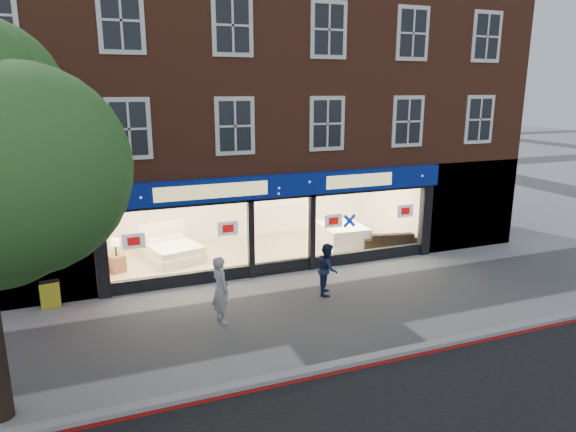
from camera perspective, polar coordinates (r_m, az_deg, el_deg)
ground at (r=14.34m, az=3.73°, el=-10.24°), size 120.00×120.00×0.00m
kerb_line at (r=11.91m, az=10.26°, el=-15.80°), size 60.00×0.10×0.01m
kerb_stone at (r=12.03m, az=9.76°, el=-15.16°), size 60.00×0.25×0.12m
showroom_floor at (r=18.89m, az=-3.00°, el=-4.00°), size 11.00×4.50×0.10m
building at (r=19.58m, az=-4.92°, el=16.26°), size 19.00×8.26×10.30m
display_bed at (r=18.25m, az=-12.76°, el=-3.75°), size 2.11×2.37×1.14m
bedside_table at (r=17.52m, az=-18.47°, el=-5.06°), size 0.59×0.59×0.55m
mattress_stack at (r=19.58m, az=5.97°, el=-2.08°), size 1.61×2.00×0.76m
sofa at (r=19.52m, az=11.21°, el=-2.56°), size 2.24×1.29×0.61m
a_board at (r=15.58m, az=-24.89°, el=-7.98°), size 0.55×0.39×0.79m
pedestrian_grey at (r=13.35m, az=-7.51°, el=-8.11°), size 0.56×0.73×1.77m
pedestrian_blue at (r=15.08m, az=4.42°, el=-5.87°), size 0.84×0.92×1.53m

